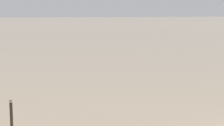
% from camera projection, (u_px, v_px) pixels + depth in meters
% --- Properties ---
extents(mooring_post_near, '(0.22, 0.22, 2.20)m').
position_uv_depth(mooring_post_near, '(11.00, 118.00, 21.88)').
color(mooring_post_near, '#3C3323').
rests_on(mooring_post_near, ground).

